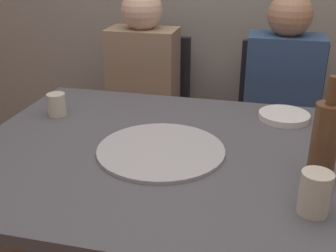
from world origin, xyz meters
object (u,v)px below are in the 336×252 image
object	(u,v)px
dining_table	(177,170)
plate_stack	(284,116)
chair_left	(147,107)
chair_right	(278,119)
guest_in_sweater	(139,95)
guest_in_beanie	(280,106)
wine_bottle	(325,142)
wine_glass	(315,193)
tumbler_near	(57,105)
pizza_tray	(161,150)

from	to	relation	value
dining_table	plate_stack	distance (m)	0.51
chair_left	dining_table	bearing A→B (deg)	112.28
plate_stack	chair_right	xyz separation A→B (m)	(0.00, 0.56, -0.24)
guest_in_sweater	guest_in_beanie	size ratio (longest dim) A/B	1.00
wine_bottle	guest_in_beanie	size ratio (longest dim) A/B	0.27
dining_table	guest_in_sweater	bearing A→B (deg)	116.11
wine_glass	chair_left	xyz separation A→B (m)	(-0.79, 1.18, -0.28)
wine_glass	plate_stack	xyz separation A→B (m)	(-0.06, 0.62, -0.04)
tumbler_near	chair_left	size ratio (longest dim) A/B	0.10
dining_table	chair_right	size ratio (longest dim) A/B	1.55
dining_table	chair_right	world-z (taller)	chair_right
plate_stack	chair_right	bearing A→B (deg)	89.95
chair_right	pizza_tray	bearing A→B (deg)	67.13
tumbler_near	chair_left	world-z (taller)	chair_left
plate_stack	guest_in_sweater	bearing A→B (deg)	150.63
wine_bottle	wine_glass	xyz separation A→B (m)	(-0.03, -0.17, -0.07)
guest_in_sweater	guest_in_beanie	xyz separation A→B (m)	(0.72, 0.00, 0.00)
pizza_tray	guest_in_sweater	world-z (taller)	guest_in_sweater
wine_glass	plate_stack	distance (m)	0.63
pizza_tray	wine_glass	distance (m)	0.52
pizza_tray	tumbler_near	distance (m)	0.53
chair_right	wine_bottle	bearing A→B (deg)	95.08
plate_stack	guest_in_beanie	size ratio (longest dim) A/B	0.17
plate_stack	guest_in_beanie	distance (m)	0.42
dining_table	wine_bottle	distance (m)	0.49
chair_right	tumbler_near	bearing A→B (deg)	39.54
chair_left	chair_right	size ratio (longest dim) A/B	1.00
pizza_tray	plate_stack	size ratio (longest dim) A/B	2.16
dining_table	wine_glass	xyz separation A→B (m)	(0.41, -0.26, 0.13)
dining_table	tumbler_near	bearing A→B (deg)	159.98
wine_bottle	guest_in_sweater	world-z (taller)	guest_in_sweater
tumbler_near	wine_glass	distance (m)	1.04
wine_bottle	tumbler_near	size ratio (longest dim) A/B	3.51
tumbler_near	guest_in_sweater	bearing A→B (deg)	74.76
dining_table	guest_in_beanie	world-z (taller)	guest_in_beanie
dining_table	guest_in_sweater	world-z (taller)	guest_in_sweater
chair_right	guest_in_sweater	world-z (taller)	guest_in_sweater
chair_left	tumbler_near	bearing A→B (deg)	77.83
wine_bottle	guest_in_beanie	distance (m)	0.89
dining_table	guest_in_beanie	distance (m)	0.85
plate_stack	guest_in_sweater	xyz separation A→B (m)	(-0.72, 0.41, -0.11)
chair_right	wine_glass	bearing A→B (deg)	92.96
pizza_tray	tumbler_near	size ratio (longest dim) A/B	4.74
plate_stack	chair_left	size ratio (longest dim) A/B	0.22
dining_table	wine_bottle	size ratio (longest dim) A/B	4.48
tumbler_near	guest_in_beanie	xyz separation A→B (m)	(0.88, 0.58, -0.14)
dining_table	chair_left	size ratio (longest dim) A/B	1.55
chair_left	guest_in_beanie	world-z (taller)	guest_in_beanie
chair_right	guest_in_sweater	bearing A→B (deg)	11.81
dining_table	wine_glass	bearing A→B (deg)	-32.27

